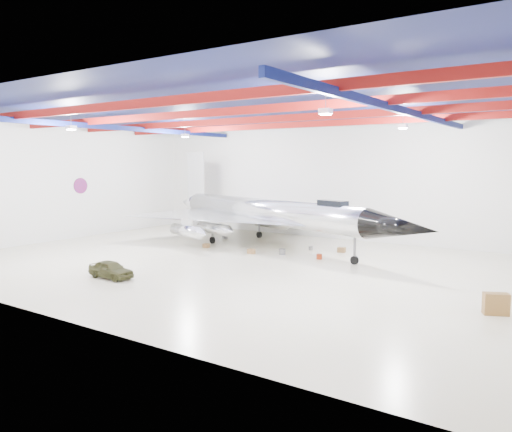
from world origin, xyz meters
The scene contains 16 objects.
floor centered at (0.00, 0.00, 0.00)m, with size 40.00×40.00×0.00m, color beige.
wall_back centered at (0.00, 15.00, 5.50)m, with size 40.00×40.00×0.00m, color silver.
wall_left centered at (-20.00, 0.00, 5.50)m, with size 30.00×30.00×0.00m, color silver.
ceiling centered at (0.00, 0.00, 11.00)m, with size 40.00×40.00×0.00m, color #0A0F38.
ceiling_structure centered at (0.00, 0.00, 10.32)m, with size 39.50×29.50×1.08m.
wall_roundel centered at (-19.94, 2.00, 5.00)m, with size 1.50×1.50×0.10m, color #B21414.
jet_aircraft centered at (-2.02, 7.29, 2.72)m, with size 29.59×21.71×8.29m.
jeep centered at (-3.64, -8.12, 0.55)m, with size 1.30×3.24×1.10m, color #3B3B1D.
desk centered at (17.59, -2.98, 0.52)m, with size 1.13×0.57×1.04m, color brown.
crate_ply centered at (-5.95, 3.96, 0.18)m, with size 0.51×0.40×0.35m, color olive.
engine_drum centered at (1.09, 4.82, 0.23)m, with size 0.51×0.51×0.46m, color #59595B.
parts_bin centered at (4.59, 8.28, 0.21)m, with size 0.59×0.47×0.41m, color olive.
crate_small centered at (-7.72, 8.88, 0.15)m, with size 0.43×0.35×0.30m, color #59595B.
tool_chest centered at (4.38, 4.75, 0.20)m, with size 0.44×0.44×0.39m, color maroon.
oil_barrel centered at (-1.15, 3.76, 0.19)m, with size 0.54×0.43×0.38m, color olive.
spares_box centered at (2.03, 7.85, 0.16)m, with size 0.35×0.35×0.32m, color #59595B.
Camera 1 is at (21.02, -28.47, 7.16)m, focal length 35.00 mm.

